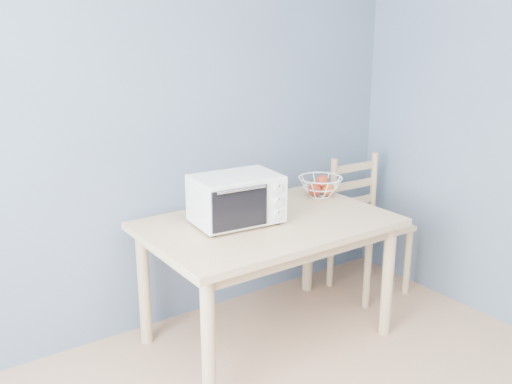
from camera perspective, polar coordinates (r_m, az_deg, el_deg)
room at (r=1.49m, az=19.78°, el=-5.45°), size 4.01×4.51×2.61m
dining_table at (r=3.29m, az=1.20°, el=-4.55°), size 1.40×0.90×0.75m
toaster_oven at (r=3.15m, az=-2.28°, el=-0.71°), size 0.50×0.38×0.28m
fruit_basket at (r=3.70m, az=6.41°, el=0.62°), size 0.37×0.37×0.14m
dining_chair at (r=4.07m, az=10.94°, el=-3.38°), size 0.46×0.46×0.94m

